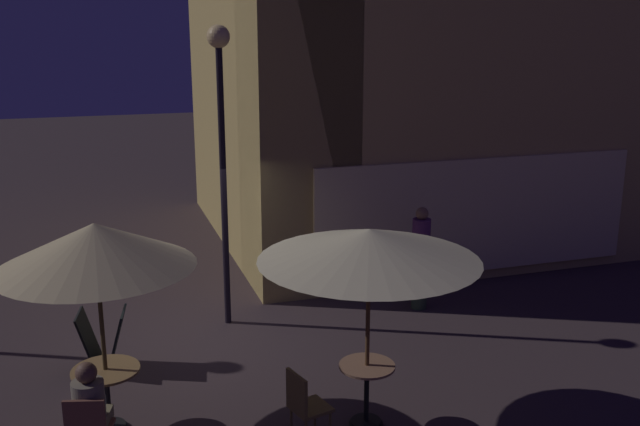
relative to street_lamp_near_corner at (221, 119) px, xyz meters
The scene contains 11 objects.
ground_plane 3.38m from the street_lamp_near_corner, 118.87° to the right, with size 60.00×60.00×0.00m, color #3C2E30.
cafe_building 4.54m from the street_lamp_near_corner, 38.20° to the left, with size 8.92×7.72×7.87m.
street_lamp_near_corner is the anchor object (origin of this frame).
menu_sandwich_board 3.57m from the street_lamp_near_corner, 150.71° to the right, with size 0.71×0.64×0.83m.
cafe_table_0 4.55m from the street_lamp_near_corner, 74.35° to the right, with size 0.66×0.66×0.78m.
cafe_table_1 4.24m from the street_lamp_near_corner, 125.28° to the right, with size 0.78×0.78×0.78m.
patio_umbrella_0 3.79m from the street_lamp_near_corner, 74.35° to the right, with size 2.50×2.50×2.42m.
patio_umbrella_1 3.45m from the street_lamp_near_corner, 125.28° to the right, with size 2.18×2.18×2.51m.
cafe_chair_0 4.61m from the street_lamp_near_corner, 87.66° to the right, with size 0.49×0.49×0.92m.
patron_seated_0 4.69m from the street_lamp_near_corner, 121.86° to the right, with size 0.42×0.53×1.22m.
patron_standing_1 3.96m from the street_lamp_near_corner, ahead, with size 0.30×0.30×1.74m.
Camera 1 is at (-1.40, -9.75, 4.57)m, focal length 40.24 mm.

